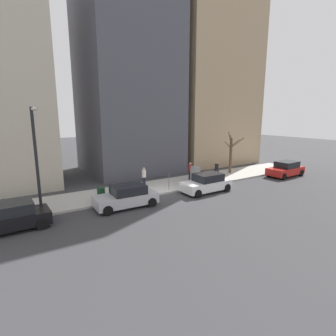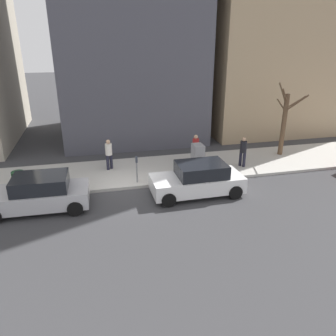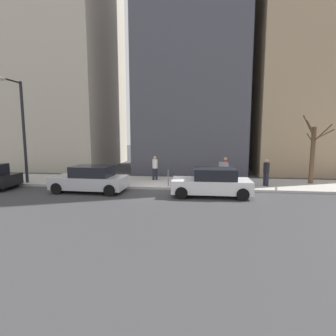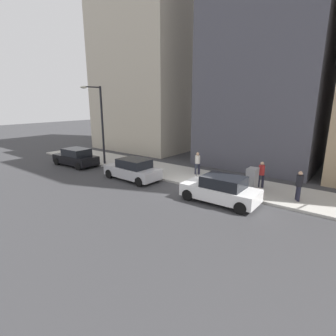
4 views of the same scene
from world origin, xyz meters
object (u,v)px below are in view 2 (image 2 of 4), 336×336
(parked_car_white, at_px, (198,180))
(parked_car_silver, at_px, (38,194))
(pedestrian_near_meter, at_px, (243,150))
(utility_box, at_px, (198,158))
(pedestrian_midblock, at_px, (196,147))
(trash_bin, at_px, (19,181))
(pedestrian_far_corner, at_px, (109,153))
(bare_tree, at_px, (284,122))
(parking_meter, at_px, (137,167))

(parked_car_white, xyz_separation_m, parked_car_silver, (0.16, 6.96, 0.00))
(parked_car_silver, xyz_separation_m, pedestrian_near_meter, (2.34, -10.35, 0.35))
(utility_box, bearing_deg, pedestrian_midblock, -11.28)
(trash_bin, relative_size, pedestrian_midblock, 0.54)
(parked_car_silver, relative_size, pedestrian_near_meter, 2.56)
(parked_car_white, height_order, utility_box, utility_box)
(utility_box, bearing_deg, pedestrian_far_corner, 75.08)
(parked_car_white, bearing_deg, parked_car_silver, 88.04)
(bare_tree, height_order, pedestrian_midblock, bare_tree)
(utility_box, height_order, trash_bin, utility_box)
(trash_bin, relative_size, pedestrian_far_corner, 0.54)
(utility_box, height_order, pedestrian_far_corner, pedestrian_far_corner)
(bare_tree, bearing_deg, utility_box, 102.54)
(parking_meter, bearing_deg, utility_box, -75.93)
(utility_box, bearing_deg, trash_bin, 92.58)
(parking_meter, bearing_deg, parked_car_white, -122.51)
(trash_bin, height_order, pedestrian_near_meter, pedestrian_near_meter)
(utility_box, xyz_separation_m, pedestrian_far_corner, (1.22, 4.59, 0.24))
(parked_car_silver, distance_m, pedestrian_near_meter, 10.62)
(pedestrian_midblock, bearing_deg, pedestrian_near_meter, -41.52)
(bare_tree, bearing_deg, parked_car_silver, 105.02)
(parking_meter, relative_size, utility_box, 0.94)
(bare_tree, bearing_deg, trash_bin, 96.54)
(parked_car_silver, distance_m, parking_meter, 4.62)
(bare_tree, relative_size, pedestrian_far_corner, 2.63)
(parked_car_white, xyz_separation_m, trash_bin, (2.10, 8.08, -0.14))
(utility_box, bearing_deg, pedestrian_near_meter, -90.21)
(parking_meter, xyz_separation_m, utility_box, (0.85, -3.39, -0.13))
(pedestrian_near_meter, bearing_deg, bare_tree, -99.05)
(trash_bin, xyz_separation_m, pedestrian_midblock, (1.43, -9.09, 0.49))
(parking_meter, relative_size, bare_tree, 0.31)
(parked_car_white, bearing_deg, pedestrian_midblock, -16.58)
(parked_car_silver, xyz_separation_m, pedestrian_far_corner, (3.57, -3.17, 0.35))
(pedestrian_near_meter, height_order, pedestrian_far_corner, same)
(parked_car_silver, xyz_separation_m, parking_meter, (1.50, -4.37, 0.24))
(trash_bin, bearing_deg, parking_meter, -94.69)
(bare_tree, xyz_separation_m, pedestrian_near_meter, (-1.28, 3.14, -1.09))
(parked_car_silver, relative_size, pedestrian_far_corner, 2.56)
(trash_bin, xyz_separation_m, pedestrian_far_corner, (1.62, -4.29, 0.49))
(parking_meter, height_order, pedestrian_far_corner, pedestrian_far_corner)
(parking_meter, height_order, trash_bin, parking_meter)
(pedestrian_near_meter, relative_size, pedestrian_far_corner, 1.00)
(parked_car_white, xyz_separation_m, utility_box, (2.50, -0.80, 0.11))
(bare_tree, distance_m, pedestrian_near_meter, 3.56)
(parked_car_white, relative_size, parking_meter, 3.13)
(trash_bin, distance_m, pedestrian_midblock, 9.21)
(pedestrian_far_corner, bearing_deg, pedestrian_midblock, 140.37)
(parked_car_silver, bearing_deg, pedestrian_near_meter, -75.67)
(parking_meter, distance_m, trash_bin, 5.52)
(parked_car_white, height_order, pedestrian_midblock, pedestrian_midblock)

